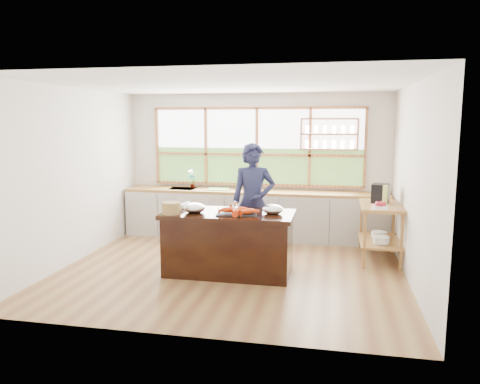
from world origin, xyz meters
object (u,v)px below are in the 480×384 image
(cook, at_px, (253,203))
(wicker_basket, at_px, (171,208))
(island, at_px, (229,243))
(espresso_machine, at_px, (381,193))

(cook, height_order, wicker_basket, cook)
(island, height_order, espresso_machine, espresso_machine)
(cook, distance_m, wicker_basket, 1.37)
(cook, distance_m, espresso_machine, 2.05)
(island, distance_m, wicker_basket, 0.96)
(espresso_machine, xyz_separation_m, wicker_basket, (-2.95, -1.54, -0.07))
(island, bearing_deg, cook, 70.02)
(cook, bearing_deg, island, -122.85)
(island, xyz_separation_m, espresso_machine, (2.19, 1.28, 0.59))
(island, distance_m, espresso_machine, 2.61)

